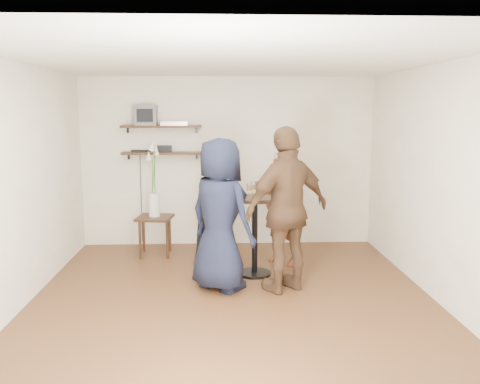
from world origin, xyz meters
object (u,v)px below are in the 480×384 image
at_px(radio, 165,149).
at_px(drinks_table, 255,225).
at_px(person_plaid, 285,199).
at_px(dvd_deck, 175,123).
at_px(person_navy, 220,215).
at_px(person_brown, 287,210).
at_px(side_table, 155,223).
at_px(crt_monitor, 146,115).
at_px(person_dark, 219,207).

xyz_separation_m(radio, drinks_table, (1.26, -1.45, -0.87)).
bearing_deg(person_plaid, dvd_deck, -169.14).
distance_m(person_navy, person_brown, 0.78).
relative_size(dvd_deck, side_table, 0.69).
bearing_deg(person_brown, crt_monitor, -77.33).
height_order(crt_monitor, person_plaid, crt_monitor).
distance_m(side_table, person_brown, 2.35).
xyz_separation_m(drinks_table, person_brown, (0.33, -0.58, 0.31)).
bearing_deg(drinks_table, crt_monitor, 136.47).
relative_size(person_plaid, person_brown, 0.94).
distance_m(drinks_table, person_plaid, 0.72).
bearing_deg(crt_monitor, dvd_deck, 0.00).
height_order(side_table, person_navy, person_navy).
xyz_separation_m(person_dark, person_brown, (0.79, -1.07, 0.16)).
xyz_separation_m(drinks_table, person_dark, (-0.46, 0.49, 0.15)).
relative_size(crt_monitor, person_plaid, 0.18).
xyz_separation_m(crt_monitor, person_dark, (1.07, -0.96, -1.22)).
bearing_deg(person_navy, dvd_deck, -30.01).
xyz_separation_m(person_plaid, person_brown, (-0.12, -1.08, 0.06)).
xyz_separation_m(person_dark, person_navy, (0.02, -1.00, 0.09)).
height_order(dvd_deck, person_plaid, dvd_deck).
height_order(dvd_deck, person_brown, dvd_deck).
xyz_separation_m(dvd_deck, side_table, (-0.27, -0.49, -1.42)).
relative_size(dvd_deck, person_brown, 0.21).
distance_m(dvd_deck, person_brown, 2.66).
distance_m(dvd_deck, person_plaid, 2.08).
height_order(person_dark, person_brown, person_brown).
bearing_deg(dvd_deck, person_dark, -55.86).
distance_m(dvd_deck, person_navy, 2.30).
xyz_separation_m(dvd_deck, drinks_table, (1.11, -1.45, -1.25)).
bearing_deg(person_plaid, person_dark, -137.35).
xyz_separation_m(side_table, person_brown, (1.71, -1.54, 0.48)).
bearing_deg(person_plaid, drinks_table, -90.00).
bearing_deg(radio, person_navy, -67.18).
height_order(side_table, person_brown, person_brown).
xyz_separation_m(dvd_deck, person_plaid, (1.56, -0.96, -0.99)).
height_order(side_table, person_dark, person_dark).
bearing_deg(radio, person_brown, -51.84).
bearing_deg(person_dark, drinks_table, -90.00).
distance_m(drinks_table, person_brown, 0.74).
xyz_separation_m(dvd_deck, person_dark, (0.65, -0.96, -1.10)).
bearing_deg(person_plaid, crt_monitor, -163.42).
height_order(crt_monitor, radio, crt_monitor).
relative_size(side_table, drinks_table, 0.57).
relative_size(person_navy, person_brown, 0.93).
height_order(crt_monitor, person_dark, crt_monitor).
bearing_deg(person_brown, person_dark, -83.43).
relative_size(drinks_table, person_plaid, 0.56).
bearing_deg(dvd_deck, crt_monitor, 180.00).
relative_size(person_plaid, person_dark, 1.13).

